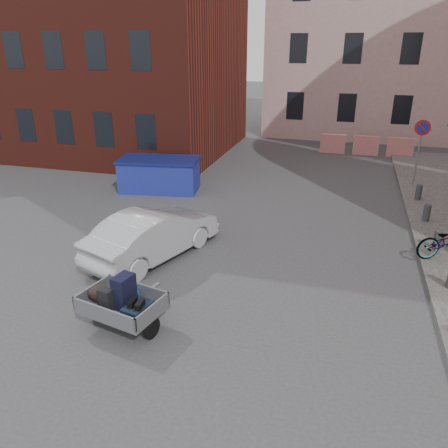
% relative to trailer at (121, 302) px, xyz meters
% --- Properties ---
extents(ground, '(120.00, 120.00, 0.00)m').
position_rel_trailer_xyz_m(ground, '(0.80, 2.19, -0.61)').
color(ground, '#38383A').
rests_on(ground, ground).
extents(building_brick, '(12.00, 10.00, 14.00)m').
position_rel_trailer_xyz_m(building_brick, '(-8.20, 15.19, 6.39)').
color(building_brick, '#591E16').
rests_on(building_brick, ground).
extents(building_pink, '(16.00, 8.00, 14.00)m').
position_rel_trailer_xyz_m(building_pink, '(6.80, 24.19, 6.39)').
color(building_pink, '#BC9391').
rests_on(building_pink, ground).
extents(far_building, '(6.00, 6.00, 8.00)m').
position_rel_trailer_xyz_m(far_building, '(-19.20, 24.19, 3.39)').
color(far_building, maroon).
rests_on(far_building, ground).
extents(no_parking_sign, '(0.60, 0.09, 2.65)m').
position_rel_trailer_xyz_m(no_parking_sign, '(6.80, 11.67, 1.41)').
color(no_parking_sign, gray).
rests_on(no_parking_sign, sidewalk).
extents(bollards, '(0.22, 9.02, 0.55)m').
position_rel_trailer_xyz_m(bollards, '(6.80, 5.59, -0.21)').
color(bollards, '#3A3A3D').
rests_on(bollards, sidewalk).
extents(barriers, '(4.70, 0.18, 1.00)m').
position_rel_trailer_xyz_m(barriers, '(5.00, 17.19, -0.11)').
color(barriers, red).
rests_on(barriers, ground).
extents(trailer, '(1.80, 1.94, 1.20)m').
position_rel_trailer_xyz_m(trailer, '(0.00, 0.00, 0.00)').
color(trailer, black).
rests_on(trailer, ground).
extents(dumpster, '(3.32, 2.08, 1.30)m').
position_rel_trailer_xyz_m(dumpster, '(-2.99, 8.69, 0.05)').
color(dumpster, '#212D9E').
rests_on(dumpster, ground).
extents(silver_car, '(2.74, 4.33, 1.35)m').
position_rel_trailer_xyz_m(silver_car, '(-0.74, 3.19, 0.07)').
color(silver_car, '#AEB1B6').
rests_on(silver_car, ground).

